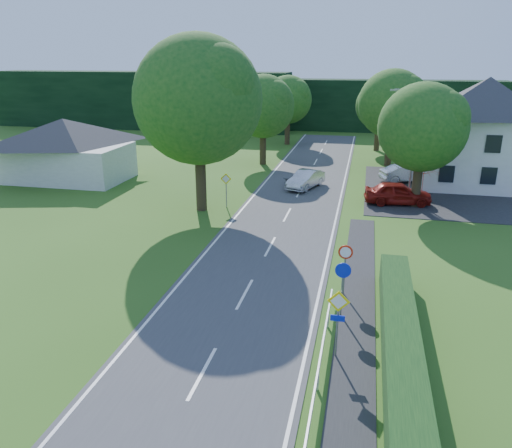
% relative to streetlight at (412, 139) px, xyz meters
% --- Properties ---
extents(road, '(7.00, 80.00, 0.04)m').
position_rel_streetlight_xyz_m(road, '(-8.06, -10.00, -4.44)').
color(road, '#3E3E41').
rests_on(road, ground).
extents(parking_pad, '(14.00, 16.00, 0.04)m').
position_rel_streetlight_xyz_m(parking_pad, '(3.94, 3.00, -4.44)').
color(parking_pad, black).
rests_on(parking_pad, ground).
extents(line_edge_left, '(0.12, 80.00, 0.01)m').
position_rel_streetlight_xyz_m(line_edge_left, '(-11.31, -10.00, -4.42)').
color(line_edge_left, white).
rests_on(line_edge_left, road).
extents(line_edge_right, '(0.12, 80.00, 0.01)m').
position_rel_streetlight_xyz_m(line_edge_right, '(-4.81, -10.00, -4.42)').
color(line_edge_right, white).
rests_on(line_edge_right, road).
extents(line_centre, '(0.12, 80.00, 0.01)m').
position_rel_streetlight_xyz_m(line_centre, '(-8.06, -10.00, -4.42)').
color(line_centre, white).
rests_on(line_centre, road).
extents(tree_main, '(9.40, 9.40, 11.64)m').
position_rel_streetlight_xyz_m(tree_main, '(-14.06, -6.00, 1.36)').
color(tree_main, '#174D17').
rests_on(tree_main, ground).
extents(tree_left_far, '(7.00, 7.00, 8.58)m').
position_rel_streetlight_xyz_m(tree_left_far, '(-13.06, 10.00, -0.17)').
color(tree_left_far, '#174D17').
rests_on(tree_left_far, ground).
extents(tree_right_far, '(7.40, 7.40, 9.09)m').
position_rel_streetlight_xyz_m(tree_right_far, '(-1.06, 12.00, 0.08)').
color(tree_right_far, '#174D17').
rests_on(tree_right_far, ground).
extents(tree_left_back, '(6.60, 6.60, 8.07)m').
position_rel_streetlight_xyz_m(tree_left_back, '(-12.56, 22.00, -0.43)').
color(tree_left_back, '#174D17').
rests_on(tree_left_back, ground).
extents(tree_right_back, '(6.20, 6.20, 7.56)m').
position_rel_streetlight_xyz_m(tree_right_back, '(-2.06, 20.00, -0.68)').
color(tree_right_back, '#174D17').
rests_on(tree_right_back, ground).
extents(tree_right_mid, '(7.00, 7.00, 8.58)m').
position_rel_streetlight_xyz_m(tree_right_mid, '(0.44, -2.00, -0.17)').
color(tree_right_mid, '#174D17').
rests_on(tree_right_mid, ground).
extents(treeline_left, '(44.00, 6.00, 8.00)m').
position_rel_streetlight_xyz_m(treeline_left, '(-36.06, 32.00, -0.46)').
color(treeline_left, black).
rests_on(treeline_left, ground).
extents(treeline_right, '(30.00, 5.00, 7.00)m').
position_rel_streetlight_xyz_m(treeline_right, '(-0.06, 36.00, -0.96)').
color(treeline_right, black).
rests_on(treeline_right, ground).
extents(bungalow_left, '(11.00, 6.50, 5.20)m').
position_rel_streetlight_xyz_m(bungalow_left, '(-28.06, 0.00, -1.75)').
color(bungalow_left, beige).
rests_on(bungalow_left, ground).
extents(house_white, '(10.60, 8.40, 8.60)m').
position_rel_streetlight_xyz_m(house_white, '(5.94, 6.00, -0.06)').
color(house_white, silver).
rests_on(house_white, ground).
extents(streetlight, '(2.03, 0.18, 8.00)m').
position_rel_streetlight_xyz_m(streetlight, '(0.00, 0.00, 0.00)').
color(streetlight, gray).
rests_on(streetlight, ground).
extents(sign_priority_right, '(0.78, 0.09, 2.59)m').
position_rel_streetlight_xyz_m(sign_priority_right, '(-3.76, -22.02, -2.67)').
color(sign_priority_right, gray).
rests_on(sign_priority_right, ground).
extents(sign_roundabout, '(0.64, 0.08, 2.37)m').
position_rel_streetlight_xyz_m(sign_roundabout, '(-3.76, -19.02, -2.79)').
color(sign_roundabout, gray).
rests_on(sign_roundabout, ground).
extents(sign_speed_limit, '(0.64, 0.11, 2.37)m').
position_rel_streetlight_xyz_m(sign_speed_limit, '(-3.76, -17.03, -2.70)').
color(sign_speed_limit, gray).
rests_on(sign_speed_limit, ground).
extents(sign_priority_left, '(0.78, 0.09, 2.44)m').
position_rel_streetlight_xyz_m(sign_priority_left, '(-12.56, -5.02, -2.75)').
color(sign_priority_left, gray).
rests_on(sign_priority_left, ground).
extents(moving_car, '(2.83, 4.56, 1.42)m').
position_rel_streetlight_xyz_m(moving_car, '(-7.76, 1.38, -3.72)').
color(moving_car, silver).
rests_on(moving_car, road).
extents(motorcycle, '(0.80, 1.78, 0.90)m').
position_rel_streetlight_xyz_m(motorcycle, '(-9.26, 1.19, -3.97)').
color(motorcycle, black).
rests_on(motorcycle, road).
extents(parked_car_red, '(4.86, 2.37, 1.60)m').
position_rel_streetlight_xyz_m(parked_car_red, '(-0.75, -1.72, -3.63)').
color(parked_car_red, maroon).
rests_on(parked_car_red, parking_pad).
extents(parked_car_silver_a, '(4.63, 3.04, 1.44)m').
position_rel_streetlight_xyz_m(parked_car_silver_a, '(0.29, 5.30, -3.70)').
color(parked_car_silver_a, silver).
rests_on(parked_car_silver_a, parking_pad).
extents(parasol, '(2.79, 2.82, 2.15)m').
position_rel_streetlight_xyz_m(parasol, '(1.17, 1.10, -3.35)').
color(parasol, red).
rests_on(parasol, parking_pad).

